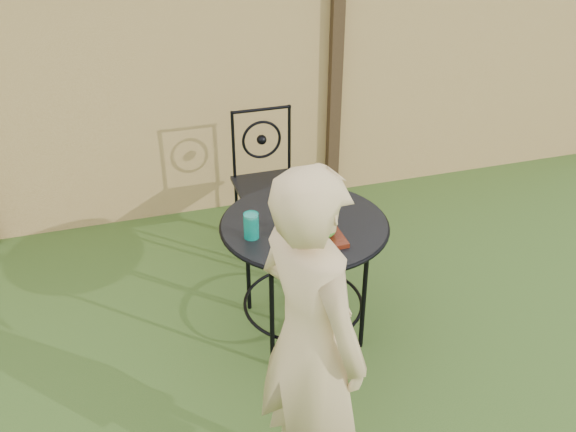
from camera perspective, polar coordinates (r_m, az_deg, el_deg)
The scene contains 9 objects.
ground at distance 3.36m, azimuth -4.64°, elevation -18.04°, with size 60.00×60.00×0.00m, color #234415.
fence at distance 4.67m, azimuth -11.35°, elevation 10.39°, with size 8.00×0.12×1.90m.
patio_table at distance 3.54m, azimuth 1.43°, elevation -2.50°, with size 0.92×0.92×0.72m.
patio_chair at distance 4.41m, azimuth -1.78°, elevation 3.45°, with size 0.46×0.46×0.95m.
diner at distance 2.61m, azimuth 1.98°, elevation -11.04°, with size 0.57×0.38×1.57m, color tan.
salad_plate at distance 3.32m, azimuth 2.49°, elevation -1.83°, with size 0.27×0.27×0.02m, color #3D1208.
salad at distance 3.30m, azimuth 2.51°, elevation -1.07°, with size 0.21×0.21×0.08m, color #235614.
fork at distance 3.23m, azimuth 2.73°, elevation 0.92°, with size 0.01×0.01×0.18m, color silver.
drinking_glass at distance 3.31m, azimuth -3.29°, elevation -0.86°, with size 0.08×0.08×0.14m, color #0B8770.
Camera 1 is at (-0.40, -2.19, 2.52)m, focal length 40.00 mm.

